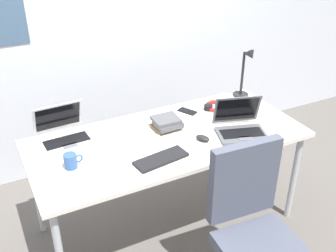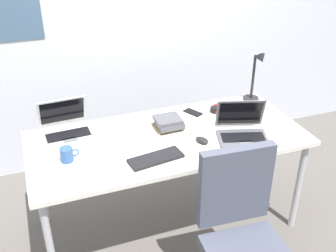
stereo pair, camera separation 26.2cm
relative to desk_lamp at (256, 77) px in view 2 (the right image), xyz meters
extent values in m
plane|color=#56514C|center=(-0.80, -0.28, -0.94)|extent=(12.00, 12.00, 0.00)
cube|color=silver|center=(-0.80, 0.82, 0.36)|extent=(6.00, 0.12, 2.60)
cube|color=silver|center=(-0.80, -0.28, -0.21)|extent=(1.80, 0.80, 0.03)
cylinder|color=#B2B5BA|center=(-1.64, -0.62, -0.58)|extent=(0.04, 0.04, 0.71)
cylinder|color=#B2B5BA|center=(0.04, -0.62, -0.58)|extent=(0.04, 0.04, 0.71)
cylinder|color=#B2B5BA|center=(-1.64, 0.06, -0.58)|extent=(0.04, 0.04, 0.71)
cylinder|color=#B2B5BA|center=(0.04, 0.06, -0.58)|extent=(0.04, 0.04, 0.71)
cylinder|color=black|center=(0.00, 0.03, -0.19)|extent=(0.12, 0.12, 0.02)
cylinder|color=black|center=(0.00, 0.03, -0.01)|extent=(0.02, 0.02, 0.34)
cylinder|color=black|center=(0.00, -0.01, 0.16)|extent=(0.01, 0.08, 0.01)
cone|color=black|center=(0.00, -0.05, 0.16)|extent=(0.07, 0.09, 0.09)
cube|color=#B7BABC|center=(-1.41, -0.06, -0.19)|extent=(0.33, 0.23, 0.02)
cube|color=black|center=(-1.41, -0.06, -0.18)|extent=(0.29, 0.13, 0.00)
cube|color=#595B60|center=(-1.41, -0.13, -0.18)|extent=(0.09, 0.05, 0.00)
cube|color=#B7BABC|center=(-1.42, 0.09, -0.07)|extent=(0.32, 0.10, 0.21)
cube|color=black|center=(-1.42, 0.08, -0.07)|extent=(0.29, 0.08, 0.17)
cube|color=#515459|center=(-0.36, -0.48, -0.19)|extent=(0.37, 0.30, 0.02)
cube|color=black|center=(-0.36, -0.48, -0.18)|extent=(0.30, 0.20, 0.00)
cube|color=#595B60|center=(-0.38, -0.55, -0.18)|extent=(0.10, 0.07, 0.00)
cube|color=#515459|center=(-0.32, -0.35, -0.07)|extent=(0.32, 0.16, 0.21)
cube|color=black|center=(-0.32, -0.36, -0.07)|extent=(0.29, 0.14, 0.18)
cube|color=black|center=(-0.96, -0.50, -0.19)|extent=(0.34, 0.16, 0.02)
ellipsoid|color=black|center=(-0.62, -0.42, -0.18)|extent=(0.09, 0.11, 0.03)
cube|color=black|center=(-0.51, -0.02, -0.19)|extent=(0.12, 0.15, 0.01)
torus|color=red|center=(-0.29, -0.06, -0.18)|extent=(0.18, 0.18, 0.03)
cylinder|color=black|center=(-0.36, -0.06, -0.18)|extent=(0.06, 0.06, 0.04)
cylinder|color=black|center=(-0.21, -0.06, -0.18)|extent=(0.06, 0.06, 0.04)
cube|color=brown|center=(-0.75, -0.16, -0.19)|extent=(0.20, 0.15, 0.02)
cube|color=#4C4C51|center=(-0.76, -0.19, -0.16)|extent=(0.18, 0.14, 0.03)
cube|color=#4C4C51|center=(-0.76, -0.17, -0.13)|extent=(0.17, 0.16, 0.02)
cylinder|color=#2D518C|center=(-1.46, -0.33, -0.15)|extent=(0.08, 0.08, 0.09)
torus|color=#2D518C|center=(-1.41, -0.33, -0.15)|extent=(0.05, 0.01, 0.05)
cube|color=#474C5B|center=(-0.63, -0.88, -0.21)|extent=(0.42, 0.09, 0.48)
camera|label=1|loc=(-1.83, -2.31, 1.16)|focal=43.48mm
camera|label=2|loc=(-1.59, -2.42, 1.16)|focal=43.48mm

